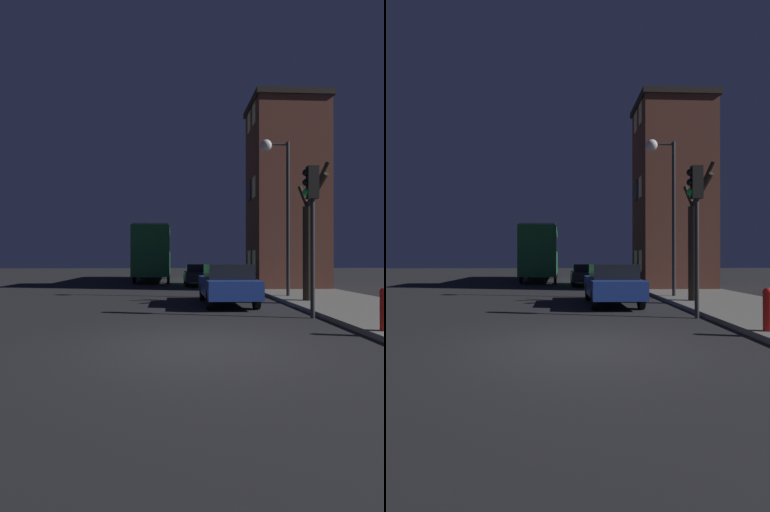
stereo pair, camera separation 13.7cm
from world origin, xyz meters
TOP-DOWN VIEW (x-y plane):
  - ground_plane at (0.00, 0.00)m, footprint 120.00×120.00m
  - brick_building at (5.65, 13.88)m, footprint 3.98×3.84m
  - streetlamp at (3.78, 8.62)m, footprint 1.20×0.47m
  - traffic_light at (3.31, 3.42)m, footprint 0.43×0.24m
  - bare_tree at (4.43, 6.80)m, footprint 0.92×1.87m
  - bus at (-1.87, 22.50)m, footprint 2.44×10.05m
  - car_near_lane at (1.44, 6.78)m, footprint 1.71×4.44m
  - car_mid_lane at (1.15, 16.97)m, footprint 1.80×4.29m
  - fire_hydrant at (3.93, 0.79)m, footprint 0.21×0.21m

SIDE VIEW (x-z plane):
  - ground_plane at x=0.00m, z-range 0.00..0.00m
  - fire_hydrant at x=3.93m, z-range 0.15..1.05m
  - car_mid_lane at x=1.15m, z-range 0.04..1.33m
  - car_near_lane at x=1.44m, z-range 0.04..1.49m
  - bus at x=-1.87m, z-range 0.35..4.23m
  - bare_tree at x=4.43m, z-range -0.16..4.77m
  - traffic_light at x=3.31m, z-range 0.91..5.09m
  - streetlamp at x=3.78m, z-range 1.49..7.83m
  - brick_building at x=5.65m, z-range 0.15..10.13m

